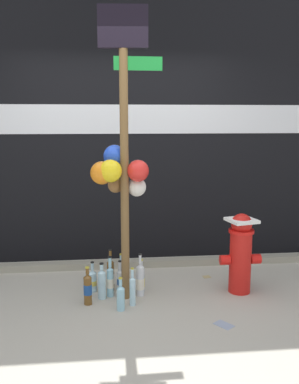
{
  "coord_description": "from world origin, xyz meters",
  "views": [
    {
      "loc": [
        -0.18,
        -3.54,
        1.71
      ],
      "look_at": [
        0.22,
        0.32,
        1.04
      ],
      "focal_mm": 39.48,
      "sensor_mm": 36.0,
      "label": 1
    }
  ],
  "objects_px": {
    "bottle_0": "(110,281)",
    "bottle_7": "(121,297)",
    "bottle_2": "(102,283)",
    "bottle_10": "(111,275)",
    "bottle_6": "(141,279)",
    "bottle_3": "(88,289)",
    "bottle_9": "(93,280)",
    "bottle_5": "(133,290)",
    "bottle_1": "(120,280)",
    "memorial_post": "(121,147)",
    "fire_hydrant": "(241,251)",
    "bottle_8": "(121,273)",
    "bottle_4": "(140,280)"
  },
  "relations": [
    {
      "from": "bottle_0",
      "to": "bottle_1",
      "type": "relative_size",
      "value": 1.19
    },
    {
      "from": "bottle_1",
      "to": "bottle_3",
      "type": "height_order",
      "value": "bottle_3"
    },
    {
      "from": "bottle_1",
      "to": "bottle_8",
      "type": "distance_m",
      "value": 0.19
    },
    {
      "from": "bottle_9",
      "to": "bottle_6",
      "type": "bearing_deg",
      "value": -6.95
    },
    {
      "from": "bottle_5",
      "to": "bottle_7",
      "type": "bearing_deg",
      "value": -140.55
    },
    {
      "from": "bottle_6",
      "to": "bottle_3",
      "type": "bearing_deg",
      "value": -155.18
    },
    {
      "from": "bottle_1",
      "to": "bottle_6",
      "type": "relative_size",
      "value": 1.01
    },
    {
      "from": "bottle_2",
      "to": "bottle_10",
      "type": "relative_size",
      "value": 0.83
    },
    {
      "from": "memorial_post",
      "to": "bottle_6",
      "type": "height_order",
      "value": "memorial_post"
    },
    {
      "from": "bottle_4",
      "to": "bottle_8",
      "type": "distance_m",
      "value": 0.31
    },
    {
      "from": "bottle_2",
      "to": "bottle_7",
      "type": "height_order",
      "value": "bottle_2"
    },
    {
      "from": "bottle_5",
      "to": "bottle_4",
      "type": "bearing_deg",
      "value": 67.17
    },
    {
      "from": "bottle_2",
      "to": "bottle_9",
      "type": "bearing_deg",
      "value": 117.17
    },
    {
      "from": "bottle_0",
      "to": "bottle_3",
      "type": "bearing_deg",
      "value": -142.78
    },
    {
      "from": "bottle_0",
      "to": "bottle_7",
      "type": "xyz_separation_m",
      "value": [
        0.09,
        -0.32,
        -0.03
      ]
    },
    {
      "from": "bottle_3",
      "to": "bottle_9",
      "type": "distance_m",
      "value": 0.3
    },
    {
      "from": "bottle_2",
      "to": "bottle_5",
      "type": "height_order",
      "value": "bottle_5"
    },
    {
      "from": "memorial_post",
      "to": "bottle_3",
      "type": "distance_m",
      "value": 1.35
    },
    {
      "from": "bottle_5",
      "to": "bottle_10",
      "type": "bearing_deg",
      "value": 118.4
    },
    {
      "from": "fire_hydrant",
      "to": "bottle_8",
      "type": "xyz_separation_m",
      "value": [
        -1.17,
        0.26,
        -0.28
      ]
    },
    {
      "from": "bottle_3",
      "to": "bottle_7",
      "type": "bearing_deg",
      "value": -27.54
    },
    {
      "from": "bottle_7",
      "to": "bottle_8",
      "type": "bearing_deg",
      "value": 87.3
    },
    {
      "from": "bottle_5",
      "to": "bottle_8",
      "type": "relative_size",
      "value": 1.04
    },
    {
      "from": "bottle_8",
      "to": "bottle_3",
      "type": "bearing_deg",
      "value": -129.14
    },
    {
      "from": "bottle_3",
      "to": "bottle_8",
      "type": "bearing_deg",
      "value": 50.86
    },
    {
      "from": "bottle_5",
      "to": "bottle_10",
      "type": "relative_size",
      "value": 0.84
    },
    {
      "from": "bottle_1",
      "to": "bottle_9",
      "type": "bearing_deg",
      "value": 162.66
    },
    {
      "from": "bottle_9",
      "to": "bottle_10",
      "type": "relative_size",
      "value": 0.72
    },
    {
      "from": "bottle_6",
      "to": "bottle_7",
      "type": "bearing_deg",
      "value": -118.79
    },
    {
      "from": "bottle_6",
      "to": "bottle_10",
      "type": "bearing_deg",
      "value": 168.25
    },
    {
      "from": "bottle_2",
      "to": "bottle_8",
      "type": "height_order",
      "value": "bottle_2"
    },
    {
      "from": "bottle_7",
      "to": "bottle_8",
      "type": "relative_size",
      "value": 0.89
    },
    {
      "from": "bottle_2",
      "to": "bottle_3",
      "type": "bearing_deg",
      "value": -138.73
    },
    {
      "from": "bottle_0",
      "to": "bottle_10",
      "type": "height_order",
      "value": "bottle_10"
    },
    {
      "from": "bottle_4",
      "to": "bottle_9",
      "type": "relative_size",
      "value": 1.38
    },
    {
      "from": "bottle_3",
      "to": "bottle_9",
      "type": "bearing_deg",
      "value": 83.14
    },
    {
      "from": "fire_hydrant",
      "to": "bottle_3",
      "type": "height_order",
      "value": "fire_hydrant"
    },
    {
      "from": "bottle_6",
      "to": "bottle_8",
      "type": "height_order",
      "value": "bottle_8"
    },
    {
      "from": "bottle_0",
      "to": "bottle_3",
      "type": "xyz_separation_m",
      "value": [
        -0.21,
        -0.16,
        -0.01
      ]
    },
    {
      "from": "bottle_4",
      "to": "bottle_10",
      "type": "xyz_separation_m",
      "value": [
        -0.29,
        0.15,
        0.0
      ]
    },
    {
      "from": "bottle_3",
      "to": "bottle_2",
      "type": "bearing_deg",
      "value": 41.27
    },
    {
      "from": "bottle_3",
      "to": "bottle_9",
      "type": "xyz_separation_m",
      "value": [
        0.04,
        0.3,
        -0.04
      ]
    },
    {
      "from": "memorial_post",
      "to": "bottle_6",
      "type": "relative_size",
      "value": 7.95
    },
    {
      "from": "fire_hydrant",
      "to": "bottle_8",
      "type": "relative_size",
      "value": 2.3
    },
    {
      "from": "bottle_5",
      "to": "bottle_7",
      "type": "relative_size",
      "value": 1.17
    },
    {
      "from": "bottle_0",
      "to": "bottle_4",
      "type": "distance_m",
      "value": 0.29
    },
    {
      "from": "bottle_0",
      "to": "bottle_3",
      "type": "height_order",
      "value": "bottle_0"
    },
    {
      "from": "bottle_0",
      "to": "bottle_9",
      "type": "distance_m",
      "value": 0.23
    },
    {
      "from": "memorial_post",
      "to": "bottle_0",
      "type": "height_order",
      "value": "memorial_post"
    },
    {
      "from": "bottle_2",
      "to": "bottle_4",
      "type": "xyz_separation_m",
      "value": [
        0.37,
        0.03,
        0.0
      ]
    }
  ]
}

